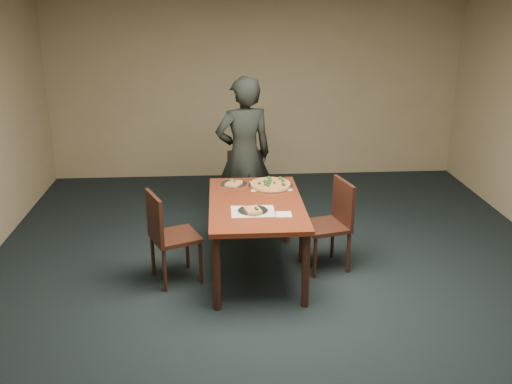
{
  "coord_description": "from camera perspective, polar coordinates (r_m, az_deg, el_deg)",
  "views": [
    {
      "loc": [
        -0.56,
        -4.31,
        2.68
      ],
      "look_at": [
        -0.21,
        0.81,
        0.85
      ],
      "focal_mm": 40.0,
      "sensor_mm": 36.0,
      "label": 1
    }
  ],
  "objects": [
    {
      "name": "dining_table",
      "position": [
        5.52,
        0.0,
        -1.88
      ],
      "size": [
        0.9,
        1.5,
        0.75
      ],
      "color": "#582011",
      "rests_on": "ground"
    },
    {
      "name": "placemat_main",
      "position": [
        5.93,
        1.46,
        0.6
      ],
      "size": [
        0.42,
        0.32,
        0.0
      ],
      "primitive_type": "cube",
      "color": "white",
      "rests_on": "dining_table"
    },
    {
      "name": "ground",
      "position": [
        5.11,
        3.05,
        -12.07
      ],
      "size": [
        8.0,
        8.0,
        0.0
      ],
      "primitive_type": "plane",
      "color": "black",
      "rests_on": "ground"
    },
    {
      "name": "slice_plate_near",
      "position": [
        5.25,
        -0.3,
        -1.82
      ],
      "size": [
        0.28,
        0.28,
        0.06
      ],
      "color": "silver",
      "rests_on": "dining_table"
    },
    {
      "name": "placemat_near",
      "position": [
        5.25,
        -0.31,
        -1.95
      ],
      "size": [
        0.4,
        0.3,
        0.0
      ],
      "primitive_type": "cube",
      "color": "white",
      "rests_on": "dining_table"
    },
    {
      "name": "diner",
      "position": [
        6.49,
        -1.22,
        3.68
      ],
      "size": [
        0.74,
        0.58,
        1.8
      ],
      "primitive_type": "imported",
      "rotation": [
        0.0,
        0.0,
        3.39
      ],
      "color": "black",
      "rests_on": "ground"
    },
    {
      "name": "pizza_pan",
      "position": [
        5.92,
        1.47,
        0.8
      ],
      "size": [
        0.46,
        0.46,
        0.07
      ],
      "color": "silver",
      "rests_on": "dining_table"
    },
    {
      "name": "slice_plate_far",
      "position": [
        5.98,
        -2.25,
        0.86
      ],
      "size": [
        0.28,
        0.28,
        0.06
      ],
      "color": "silver",
      "rests_on": "dining_table"
    },
    {
      "name": "chair_right",
      "position": [
        5.74,
        7.65,
        -2.73
      ],
      "size": [
        0.51,
        0.51,
        0.91
      ],
      "rotation": [
        0.0,
        0.0,
        -1.32
      ],
      "color": "black",
      "rests_on": "ground"
    },
    {
      "name": "room_shell",
      "position": [
        4.45,
        3.46,
        7.36
      ],
      "size": [
        8.0,
        8.0,
        8.0
      ],
      "color": "tan",
      "rests_on": "ground"
    },
    {
      "name": "chair_far",
      "position": [
        6.67,
        -0.99,
        0.65
      ],
      "size": [
        0.44,
        0.44,
        0.91
      ],
      "rotation": [
        0.0,
        0.0,
        0.04
      ],
      "color": "black",
      "rests_on": "ground"
    },
    {
      "name": "chair_left",
      "position": [
        5.47,
        -8.88,
        -3.99
      ],
      "size": [
        0.55,
        0.55,
        0.91
      ],
      "rotation": [
        0.0,
        0.0,
        1.98
      ],
      "color": "black",
      "rests_on": "ground"
    },
    {
      "name": "napkin",
      "position": [
        5.18,
        2.8,
        -2.26
      ],
      "size": [
        0.15,
        0.15,
        0.01
      ],
      "primitive_type": "cube",
      "rotation": [
        0.0,
        0.0,
        -0.04
      ],
      "color": "white",
      "rests_on": "dining_table"
    }
  ]
}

